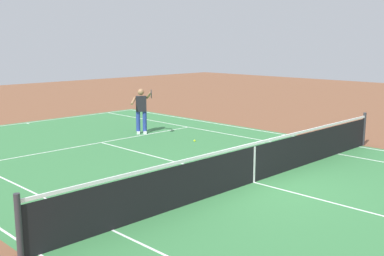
# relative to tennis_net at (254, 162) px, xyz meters

# --- Properties ---
(ground_plane) EXTENTS (60.00, 60.00, 0.00)m
(ground_plane) POSITION_rel_tennis_net_xyz_m (0.00, 0.00, -0.49)
(ground_plane) COLOR brown
(court_slab) EXTENTS (24.20, 11.40, 0.00)m
(court_slab) POSITION_rel_tennis_net_xyz_m (0.00, 0.00, -0.49)
(court_slab) COLOR #387A42
(court_slab) RESTS_ON ground_plane
(court_line_markings) EXTENTS (23.85, 11.05, 0.01)m
(court_line_markings) POSITION_rel_tennis_net_xyz_m (0.00, 0.00, -0.49)
(court_line_markings) COLOR white
(court_line_markings) RESTS_ON ground_plane
(tennis_net) EXTENTS (0.10, 11.70, 1.08)m
(tennis_net) POSITION_rel_tennis_net_xyz_m (0.00, 0.00, 0.00)
(tennis_net) COLOR #2D2D33
(tennis_net) RESTS_ON ground_plane
(tennis_player_near) EXTENTS (1.17, 0.75, 1.70)m
(tennis_player_near) POSITION_rel_tennis_net_xyz_m (6.68, -1.98, 0.44)
(tennis_player_near) COLOR navy
(tennis_player_near) RESTS_ON ground_plane
(tennis_ball) EXTENTS (0.07, 0.07, 0.07)m
(tennis_ball) POSITION_rel_tennis_net_xyz_m (4.29, -2.33, -0.46)
(tennis_ball) COLOR #CCE01E
(tennis_ball) RESTS_ON ground_plane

